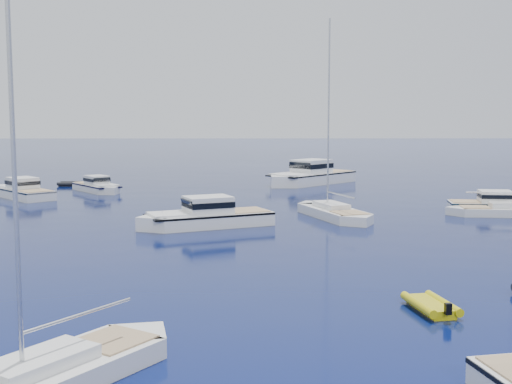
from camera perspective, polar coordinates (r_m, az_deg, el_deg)
ground at (r=27.85m, az=2.03°, el=-10.21°), size 400.00×400.00×0.00m
motor_cruiser_centre at (r=48.87m, az=-4.26°, el=-2.92°), size 11.05×7.22×2.79m
motor_cruiser_far_r at (r=59.68m, az=19.57°, el=-1.56°), size 8.82×3.69×2.24m
motor_cruiser_far_l at (r=69.31m, az=-19.04°, el=-0.46°), size 8.68×9.21×2.55m
motor_cruiser_distant at (r=78.70m, az=4.54°, el=0.68°), size 12.58×12.75×3.60m
motor_cruiser_horizon at (r=72.51m, az=-13.16°, el=0.02°), size 6.94×8.03×2.15m
sailboat_mid_r at (r=53.38m, az=6.52°, el=-2.14°), size 6.28×11.20×15.98m
sailboat_centre at (r=57.51m, az=20.19°, el=-1.88°), size 9.94×3.54×14.30m
tender_yellow at (r=29.17m, az=14.46°, el=-9.64°), size 2.23×3.32×0.95m
tender_grey_far at (r=79.09m, az=-14.99°, el=0.50°), size 3.77×2.10×0.95m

